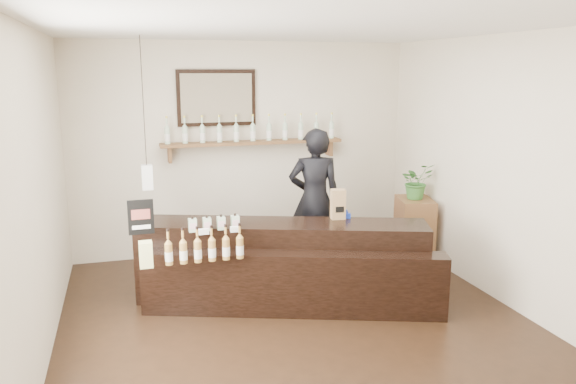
# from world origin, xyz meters

# --- Properties ---
(ground) EXTENTS (5.00, 5.00, 0.00)m
(ground) POSITION_xyz_m (0.00, 0.00, 0.00)
(ground) COLOR black
(ground) RESTS_ON ground
(room_shell) EXTENTS (5.00, 5.00, 5.00)m
(room_shell) POSITION_xyz_m (0.00, 0.00, 1.70)
(room_shell) COLOR beige
(room_shell) RESTS_ON ground
(back_wall_decor) EXTENTS (2.66, 0.96, 1.69)m
(back_wall_decor) POSITION_xyz_m (-0.15, 2.37, 1.76)
(back_wall_decor) COLOR brown
(back_wall_decor) RESTS_ON ground
(counter) EXTENTS (3.06, 1.80, 1.00)m
(counter) POSITION_xyz_m (0.02, 0.59, 0.40)
(counter) COLOR black
(counter) RESTS_ON ground
(promo_sign) EXTENTS (0.25, 0.03, 0.35)m
(promo_sign) POSITION_xyz_m (-1.41, 0.68, 1.03)
(promo_sign) COLOR black
(promo_sign) RESTS_ON counter
(paper_bag) EXTENTS (0.16, 0.13, 0.32)m
(paper_bag) POSITION_xyz_m (0.65, 0.68, 1.02)
(paper_bag) COLOR #9A7B4A
(paper_bag) RESTS_ON counter
(tape_dispenser) EXTENTS (0.12, 0.07, 0.10)m
(tape_dispenser) POSITION_xyz_m (0.73, 0.68, 0.89)
(tape_dispenser) COLOR #1A3ABB
(tape_dispenser) RESTS_ON counter
(side_cabinet) EXTENTS (0.54, 0.65, 0.83)m
(side_cabinet) POSITION_xyz_m (2.00, 1.42, 0.41)
(side_cabinet) COLOR brown
(side_cabinet) RESTS_ON ground
(potted_plant) EXTENTS (0.45, 0.40, 0.46)m
(potted_plant) POSITION_xyz_m (2.00, 1.42, 1.05)
(potted_plant) COLOR #36712D
(potted_plant) RESTS_ON side_cabinet
(shopkeeper) EXTENTS (0.81, 0.62, 1.98)m
(shopkeeper) POSITION_xyz_m (0.68, 1.55, 0.99)
(shopkeeper) COLOR black
(shopkeeper) RESTS_ON ground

